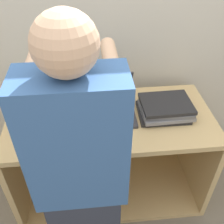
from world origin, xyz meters
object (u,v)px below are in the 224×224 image
(laptop_stack_right, at_px, (165,108))
(person, at_px, (82,185))
(laptop_open, at_px, (110,105))
(laptop_stack_left, at_px, (56,116))

(laptop_stack_right, distance_m, person, 0.76)
(laptop_open, bearing_deg, laptop_stack_left, -170.45)
(laptop_stack_right, xyz_separation_m, person, (-0.53, -0.54, 0.01))
(laptop_open, height_order, laptop_stack_left, laptop_open)
(laptop_open, bearing_deg, laptop_stack_right, -9.54)
(laptop_stack_right, relative_size, person, 0.21)
(laptop_stack_left, bearing_deg, person, -73.67)
(laptop_open, relative_size, laptop_stack_right, 1.04)
(laptop_stack_left, height_order, laptop_stack_right, laptop_stack_right)
(laptop_open, distance_m, person, 0.62)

